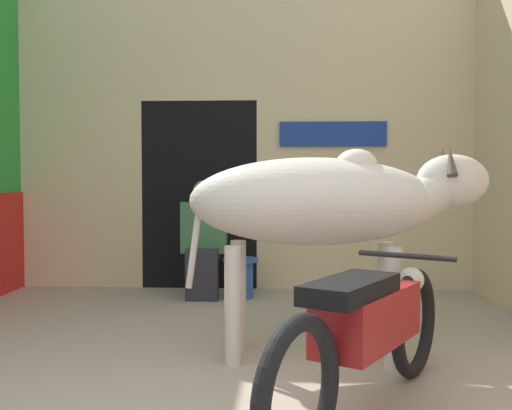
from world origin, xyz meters
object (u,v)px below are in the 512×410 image
at_px(cow, 325,204).
at_px(plastic_stool, 240,277).
at_px(motorcycle_near, 368,329).
at_px(shopkeeper_seated, 204,237).

height_order(cow, plastic_stool, cow).
xyz_separation_m(motorcycle_near, plastic_stool, (-0.87, 3.00, -0.23)).
xyz_separation_m(cow, shopkeeper_seated, (-1.09, 2.01, -0.41)).
bearing_deg(cow, shopkeeper_seated, 118.47).
bearing_deg(motorcycle_near, plastic_stool, 106.23).
distance_m(cow, shopkeeper_seated, 2.33).
height_order(cow, shopkeeper_seated, cow).
bearing_deg(plastic_stool, shopkeeper_seated, -176.60).
xyz_separation_m(shopkeeper_seated, plastic_stool, (0.37, 0.02, -0.40)).
bearing_deg(cow, plastic_stool, 109.48).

